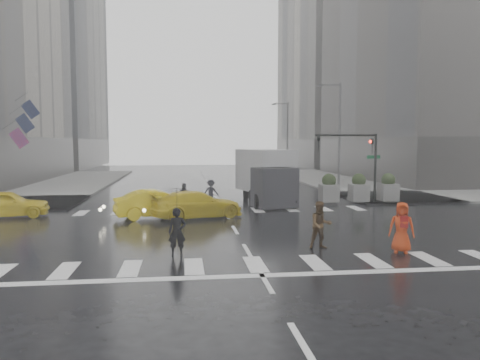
{
  "coord_description": "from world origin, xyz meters",
  "views": [
    {
      "loc": [
        -2.32,
        -20.81,
        4.0
      ],
      "look_at": [
        0.47,
        2.0,
        2.11
      ],
      "focal_mm": 35.0,
      "sensor_mm": 36.0,
      "label": 1
    }
  ],
  "objects": [
    {
      "name": "building_nw_far",
      "position": [
        -29.0,
        56.0,
        20.19
      ],
      "size": [
        26.05,
        26.05,
        44.0
      ],
      "color": "#63615B",
      "rests_on": "ground"
    },
    {
      "name": "road_markings",
      "position": [
        0.0,
        0.0,
        0.01
      ],
      "size": [
        18.0,
        48.0,
        0.01
      ],
      "primitive_type": null,
      "color": "silver",
      "rests_on": "ground"
    },
    {
      "name": "street_lamp_far",
      "position": [
        10.87,
        38.0,
        4.95
      ],
      "size": [
        2.15,
        0.22,
        9.0
      ],
      "color": "#59595B",
      "rests_on": "ground"
    },
    {
      "name": "pedestrian_far_b",
      "position": [
        -0.54,
        8.98,
        0.78
      ],
      "size": [
        1.12,
        0.8,
        1.56
      ],
      "primitive_type": "imported",
      "rotation": [
        0.0,
        0.0,
        2.88
      ],
      "color": "black",
      "rests_on": "ground"
    },
    {
      "name": "box_truck",
      "position": [
        3.09,
        8.83,
        1.85
      ],
      "size": [
        2.45,
        6.53,
        3.47
      ],
      "rotation": [
        0.0,
        0.0,
        0.25
      ],
      "color": "#BCBCBE",
      "rests_on": "ground"
    },
    {
      "name": "pedestrian_far_a",
      "position": [
        -2.26,
        5.14,
        0.85
      ],
      "size": [
        1.15,
        0.95,
        1.7
      ],
      "primitive_type": "imported",
      "rotation": [
        0.0,
        0.0,
        2.74
      ],
      "color": "black",
      "rests_on": "ground"
    },
    {
      "name": "pedestrian_orange",
      "position": [
        5.47,
        -5.04,
        0.92
      ],
      "size": [
        1.06,
        0.91,
        1.84
      ],
      "rotation": [
        0.0,
        0.0,
        -0.44
      ],
      "color": "red",
      "rests_on": "ground"
    },
    {
      "name": "ground",
      "position": [
        0.0,
        0.0,
        0.0
      ],
      "size": [
        120.0,
        120.0,
        0.0
      ],
      "primitive_type": "plane",
      "color": "black",
      "rests_on": "ground"
    },
    {
      "name": "taxi_front",
      "position": [
        -11.6,
        4.89,
        0.73
      ],
      "size": [
        4.55,
        2.57,
        1.46
      ],
      "primitive_type": "imported",
      "rotation": [
        0.0,
        0.0,
        1.78
      ],
      "color": "#DDC10B",
      "rests_on": "ground"
    },
    {
      "name": "taxi_rear",
      "position": [
        -1.63,
        3.57,
        0.71
      ],
      "size": [
        4.76,
        3.31,
        1.43
      ],
      "primitive_type": "imported",
      "rotation": [
        0.0,
        0.0,
        1.91
      ],
      "color": "#DDC10B",
      "rests_on": "ground"
    },
    {
      "name": "sidewalk_ne",
      "position": [
        19.5,
        17.5,
        0.07
      ],
      "size": [
        35.0,
        35.0,
        0.15
      ],
      "primitive_type": "cube",
      "color": "gray",
      "rests_on": "ground"
    },
    {
      "name": "planter_west",
      "position": [
        7.0,
        8.2,
        0.98
      ],
      "size": [
        1.1,
        1.1,
        1.8
      ],
      "color": "gray",
      "rests_on": "ground"
    },
    {
      "name": "building_ne_far",
      "position": [
        29.0,
        56.0,
        16.27
      ],
      "size": [
        26.05,
        26.05,
        36.0
      ],
      "color": "#A0998B",
      "rests_on": "ground"
    },
    {
      "name": "planter_east",
      "position": [
        11.0,
        8.2,
        0.98
      ],
      "size": [
        1.1,
        1.1,
        1.8
      ],
      "color": "gray",
      "rests_on": "ground"
    },
    {
      "name": "flag_cluster",
      "position": [
        -15.08,
        18.5,
        5.64
      ],
      "size": [
        2.87,
        3.06,
        4.69
      ],
      "color": "#59595B",
      "rests_on": "ground"
    },
    {
      "name": "street_lamp_near",
      "position": [
        10.87,
        18.0,
        4.95
      ],
      "size": [
        2.15,
        0.22,
        9.0
      ],
      "color": "#59595B",
      "rests_on": "ground"
    },
    {
      "name": "pedestrian_black",
      "position": [
        -2.54,
        -4.55,
        1.6
      ],
      "size": [
        0.99,
        1.01,
        2.43
      ],
      "rotation": [
        0.0,
        0.0,
        -0.04
      ],
      "color": "black",
      "rests_on": "ground"
    },
    {
      "name": "pedestrian_brown",
      "position": [
        2.77,
        -4.04,
        0.89
      ],
      "size": [
        0.89,
        0.71,
        1.78
      ],
      "primitive_type": "imported",
      "rotation": [
        0.0,
        0.0,
        0.04
      ],
      "color": "#412C17",
      "rests_on": "ground"
    },
    {
      "name": "traffic_signal_pole",
      "position": [
        9.01,
        8.01,
        3.22
      ],
      "size": [
        4.45,
        0.42,
        4.5
      ],
      "color": "black",
      "rests_on": "ground"
    },
    {
      "name": "taxi_mid",
      "position": [
        -3.65,
        3.91,
        0.74
      ],
      "size": [
        4.73,
        2.63,
        1.48
      ],
      "primitive_type": "imported",
      "rotation": [
        0.0,
        0.0,
        1.82
      ],
      "color": "#DDC10B",
      "rests_on": "ground"
    },
    {
      "name": "planter_mid",
      "position": [
        9.0,
        8.2,
        0.98
      ],
      "size": [
        1.1,
        1.1,
        1.8
      ],
      "color": "gray",
      "rests_on": "ground"
    }
  ]
}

